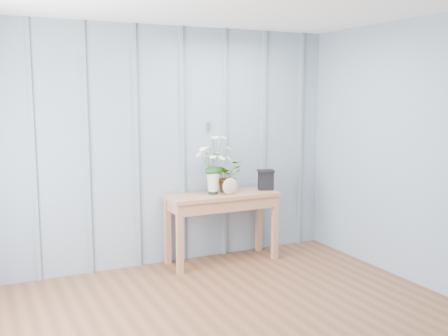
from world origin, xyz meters
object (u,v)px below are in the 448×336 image
sideboard (222,204)px  felt_disc_vessel (230,186)px  daisy_vase (213,156)px  carved_box (266,180)px

sideboard → felt_disc_vessel: felt_disc_vessel is taller
sideboard → felt_disc_vessel: (0.05, -0.10, 0.20)m
sideboard → daisy_vase: (-0.10, 0.01, 0.52)m
daisy_vase → felt_disc_vessel: daisy_vase is taller
daisy_vase → carved_box: bearing=-1.7°
sideboard → carved_box: size_ratio=5.45×
daisy_vase → carved_box: size_ratio=2.92×
sideboard → felt_disc_vessel: bearing=-65.1°
sideboard → daisy_vase: bearing=176.9°
daisy_vase → felt_disc_vessel: size_ratio=3.61×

